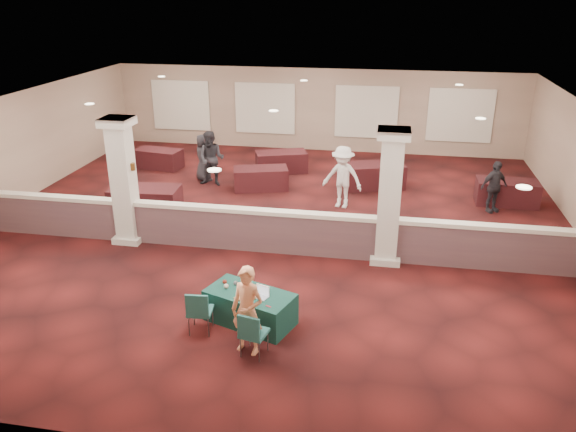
% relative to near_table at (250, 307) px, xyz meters
% --- Properties ---
extents(ground, '(16.00, 16.00, 0.00)m').
position_rel_near_table_xyz_m(ground, '(-0.47, 4.65, -0.32)').
color(ground, '#491212').
rests_on(ground, ground).
extents(wall_back, '(16.00, 0.04, 3.20)m').
position_rel_near_table_xyz_m(wall_back, '(-0.47, 12.65, 1.28)').
color(wall_back, gray).
rests_on(wall_back, ground).
extents(wall_front, '(16.00, 0.04, 3.20)m').
position_rel_near_table_xyz_m(wall_front, '(-0.47, -3.35, 1.28)').
color(wall_front, gray).
rests_on(wall_front, ground).
extents(wall_left, '(0.04, 16.00, 3.20)m').
position_rel_near_table_xyz_m(wall_left, '(-8.47, 4.65, 1.28)').
color(wall_left, gray).
rests_on(wall_left, ground).
extents(ceiling, '(16.00, 16.00, 0.02)m').
position_rel_near_table_xyz_m(ceiling, '(-0.47, 4.65, 2.88)').
color(ceiling, silver).
rests_on(ceiling, wall_back).
extents(partition_wall, '(15.60, 0.28, 1.10)m').
position_rel_near_table_xyz_m(partition_wall, '(-0.47, 3.15, 0.24)').
color(partition_wall, '#51363F').
rests_on(partition_wall, ground).
extents(column_left, '(0.72, 0.72, 3.20)m').
position_rel_near_table_xyz_m(column_left, '(-3.97, 3.15, 1.31)').
color(column_left, beige).
rests_on(column_left, ground).
extents(column_right, '(0.72, 0.72, 3.20)m').
position_rel_near_table_xyz_m(column_right, '(2.53, 3.15, 1.31)').
color(column_right, beige).
rests_on(column_right, ground).
extents(sconce_left, '(0.12, 0.12, 0.18)m').
position_rel_near_table_xyz_m(sconce_left, '(-4.25, 3.15, 1.68)').
color(sconce_left, brown).
rests_on(sconce_left, column_left).
extents(sconce_right, '(0.12, 0.12, 0.18)m').
position_rel_near_table_xyz_m(sconce_right, '(-3.69, 3.15, 1.68)').
color(sconce_right, brown).
rests_on(sconce_right, column_left).
extents(near_table, '(1.87, 1.36, 0.65)m').
position_rel_near_table_xyz_m(near_table, '(0.00, 0.00, 0.00)').
color(near_table, '#0E3631').
rests_on(near_table, ground).
extents(conf_chair_main, '(0.52, 0.52, 0.88)m').
position_rel_near_table_xyz_m(conf_chair_main, '(0.30, -1.07, 0.19)').
color(conf_chair_main, '#215B60').
rests_on(conf_chair_main, ground).
extents(conf_chair_side, '(0.48, 0.49, 0.89)m').
position_rel_near_table_xyz_m(conf_chair_side, '(-0.84, -0.56, 0.20)').
color(conf_chair_side, '#215B60').
rests_on(conf_chair_side, ground).
extents(woman, '(0.68, 0.54, 1.66)m').
position_rel_near_table_xyz_m(woman, '(0.19, -0.92, 0.51)').
color(woman, '#FF986E').
rests_on(woman, ground).
extents(far_table_front_left, '(2.01, 1.11, 0.79)m').
position_rel_near_table_xyz_m(far_table_front_left, '(-4.30, 4.95, 0.07)').
color(far_table_front_left, black).
rests_on(far_table_front_left, ground).
extents(far_table_front_center, '(1.89, 1.31, 0.70)m').
position_rel_near_table_xyz_m(far_table_front_center, '(-1.53, 7.65, 0.02)').
color(far_table_front_center, black).
rests_on(far_table_front_center, ground).
extents(far_table_front_right, '(1.80, 0.92, 0.72)m').
position_rel_near_table_xyz_m(far_table_front_right, '(6.03, 7.65, 0.04)').
color(far_table_front_right, black).
rests_on(far_table_front_right, ground).
extents(far_table_back_left, '(1.75, 1.06, 0.67)m').
position_rel_near_table_xyz_m(far_table_back_left, '(-5.68, 9.27, 0.01)').
color(far_table_back_left, black).
rests_on(far_table_back_left, ground).
extents(far_table_back_center, '(1.96, 1.43, 0.71)m').
position_rel_near_table_xyz_m(far_table_back_center, '(-1.23, 9.58, 0.03)').
color(far_table_back_center, black).
rests_on(far_table_back_center, ground).
extents(far_table_back_right, '(2.13, 1.50, 0.78)m').
position_rel_near_table_xyz_m(far_table_back_right, '(2.03, 8.46, 0.07)').
color(far_table_back_right, black).
rests_on(far_table_back_right, ground).
extents(attendee_a, '(0.88, 0.51, 1.80)m').
position_rel_near_table_xyz_m(attendee_a, '(-3.18, 7.74, 0.58)').
color(attendee_a, black).
rests_on(attendee_a, ground).
extents(attendee_b, '(1.28, 0.81, 1.84)m').
position_rel_near_table_xyz_m(attendee_b, '(1.18, 6.52, 0.60)').
color(attendee_b, silver).
rests_on(attendee_b, ground).
extents(attendee_c, '(0.98, 0.82, 1.52)m').
position_rel_near_table_xyz_m(attendee_c, '(5.50, 6.92, 0.44)').
color(attendee_c, black).
rests_on(attendee_c, ground).
extents(attendee_d, '(0.87, 0.82, 1.58)m').
position_rel_near_table_xyz_m(attendee_d, '(-3.60, 8.15, 0.47)').
color(attendee_d, black).
rests_on(attendee_d, ground).
extents(laptop_base, '(0.34, 0.29, 0.02)m').
position_rel_near_table_xyz_m(laptop_base, '(0.24, -0.13, 0.33)').
color(laptop_base, silver).
rests_on(laptop_base, near_table).
extents(laptop_screen, '(0.28, 0.11, 0.19)m').
position_rel_near_table_xyz_m(laptop_screen, '(0.27, -0.04, 0.44)').
color(laptop_screen, silver).
rests_on(laptop_screen, near_table).
extents(screen_glow, '(0.25, 0.09, 0.17)m').
position_rel_near_table_xyz_m(screen_glow, '(0.27, -0.04, 0.42)').
color(screen_glow, silver).
rests_on(screen_glow, near_table).
extents(knitting, '(0.42, 0.37, 0.03)m').
position_rel_near_table_xyz_m(knitting, '(-0.03, -0.22, 0.34)').
color(knitting, orange).
rests_on(knitting, near_table).
extents(yarn_cream, '(0.10, 0.10, 0.10)m').
position_rel_near_table_xyz_m(yarn_cream, '(-0.49, 0.08, 0.37)').
color(yarn_cream, beige).
rests_on(yarn_cream, near_table).
extents(yarn_red, '(0.09, 0.09, 0.09)m').
position_rel_near_table_xyz_m(yarn_red, '(-0.57, 0.25, 0.37)').
color(yarn_red, maroon).
rests_on(yarn_red, near_table).
extents(yarn_grey, '(0.09, 0.09, 0.09)m').
position_rel_near_table_xyz_m(yarn_grey, '(-0.34, 0.24, 0.37)').
color(yarn_grey, '#4A494E').
rests_on(yarn_grey, near_table).
extents(scissors, '(0.11, 0.06, 0.01)m').
position_rel_near_table_xyz_m(scissors, '(0.46, -0.43, 0.33)').
color(scissors, red).
rests_on(scissors, near_table).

